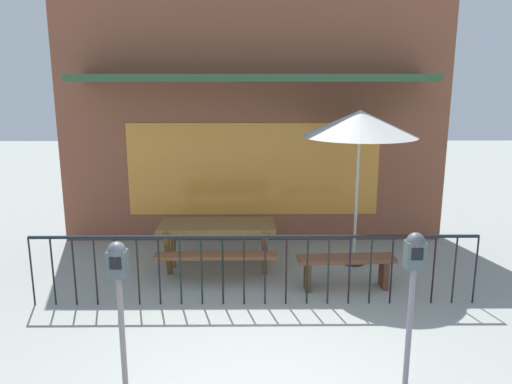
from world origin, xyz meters
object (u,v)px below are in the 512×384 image
at_px(patio_umbrella, 360,124).
at_px(parking_meter_near, 414,269).
at_px(parking_meter_far, 118,277).
at_px(patio_bench, 346,265).
at_px(picnic_table_left, 217,233).

height_order(patio_umbrella, parking_meter_near, patio_umbrella).
height_order(parking_meter_near, parking_meter_far, parking_meter_near).
relative_size(patio_umbrella, parking_meter_near, 1.58).
xyz_separation_m(patio_umbrella, patio_bench, (-0.32, -1.00, -1.93)).
distance_m(patio_umbrella, parking_meter_far, 4.61).
bearing_deg(patio_umbrella, parking_meter_far, -130.93).
bearing_deg(parking_meter_far, parking_meter_near, 0.70).
bearing_deg(picnic_table_left, patio_umbrella, 7.28).
xyz_separation_m(picnic_table_left, parking_meter_far, (-0.71, -3.10, 0.56)).
relative_size(patio_bench, parking_meter_far, 0.93).
distance_m(parking_meter_near, parking_meter_far, 2.78).
relative_size(picnic_table_left, patio_umbrella, 0.72).
height_order(patio_bench, parking_meter_near, parking_meter_near).
distance_m(picnic_table_left, parking_meter_near, 3.74).
height_order(patio_umbrella, patio_bench, patio_umbrella).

